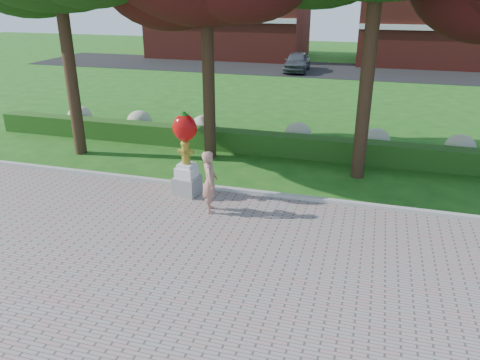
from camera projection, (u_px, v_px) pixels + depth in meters
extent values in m
plane|color=#1A5415|center=(206.00, 238.00, 12.03)|extent=(100.00, 100.00, 0.00)
cube|color=gray|center=(130.00, 342.00, 8.47)|extent=(40.00, 14.00, 0.04)
cube|color=#ADADA5|center=(238.00, 191.00, 14.67)|extent=(40.00, 0.18, 0.15)
cube|color=#1A3F12|center=(268.00, 143.00, 18.10)|extent=(24.00, 0.70, 0.80)
ellipsoid|color=tan|center=(80.00, 117.00, 21.26)|extent=(1.10, 1.10, 0.99)
ellipsoid|color=tan|center=(139.00, 122.00, 20.48)|extent=(1.10, 1.10, 0.99)
ellipsoid|color=tan|center=(204.00, 127.00, 19.70)|extent=(1.10, 1.10, 0.99)
ellipsoid|color=tan|center=(298.00, 135.00, 18.67)|extent=(1.10, 1.10, 0.99)
ellipsoid|color=tan|center=(375.00, 141.00, 17.89)|extent=(1.10, 1.10, 0.99)
ellipsoid|color=tan|center=(460.00, 148.00, 17.12)|extent=(1.10, 1.10, 0.99)
cube|color=black|center=(328.00, 70.00, 36.90)|extent=(50.00, 8.00, 0.02)
cube|color=maroon|center=(229.00, 17.00, 43.49)|extent=(14.00, 8.00, 7.00)
cube|color=maroon|center=(435.00, 24.00, 38.95)|extent=(12.00, 8.00, 6.40)
cylinder|color=black|center=(70.00, 66.00, 17.01)|extent=(0.44, 0.44, 6.72)
cylinder|color=black|center=(208.00, 75.00, 16.71)|extent=(0.44, 0.44, 6.16)
cylinder|color=black|center=(368.00, 68.00, 14.63)|extent=(0.44, 0.44, 7.28)
cube|color=gray|center=(187.00, 185.00, 14.44)|extent=(0.78, 0.78, 0.57)
cube|color=silver|center=(187.00, 172.00, 14.27)|extent=(0.63, 0.63, 0.32)
cube|color=silver|center=(186.00, 165.00, 14.19)|extent=(0.50, 0.50, 0.11)
cylinder|color=olive|center=(186.00, 154.00, 14.05)|extent=(0.25, 0.25, 0.64)
ellipsoid|color=olive|center=(185.00, 144.00, 13.93)|extent=(0.30, 0.30, 0.21)
cylinder|color=olive|center=(180.00, 151.00, 14.07)|extent=(0.14, 0.13, 0.13)
cylinder|color=olive|center=(191.00, 152.00, 13.97)|extent=(0.14, 0.13, 0.13)
cylinder|color=olive|center=(184.00, 153.00, 13.87)|extent=(0.14, 0.14, 0.14)
cylinder|color=olive|center=(185.00, 141.00, 13.89)|extent=(0.09, 0.09, 0.06)
ellipsoid|color=#A90909|center=(185.00, 128.00, 13.74)|extent=(0.71, 0.64, 0.83)
ellipsoid|color=#A90909|center=(178.00, 128.00, 13.80)|extent=(0.35, 0.35, 0.53)
ellipsoid|color=#A90909|center=(191.00, 129.00, 13.70)|extent=(0.35, 0.35, 0.53)
cylinder|color=#135112|center=(184.00, 114.00, 13.58)|extent=(0.11, 0.11, 0.14)
ellipsoid|color=#135112|center=(184.00, 115.00, 13.60)|extent=(0.27, 0.27, 0.09)
imported|color=#AE7563|center=(210.00, 182.00, 13.10)|extent=(0.65, 0.77, 1.80)
imported|color=#43464B|center=(297.00, 62.00, 35.96)|extent=(1.90, 4.38, 1.47)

